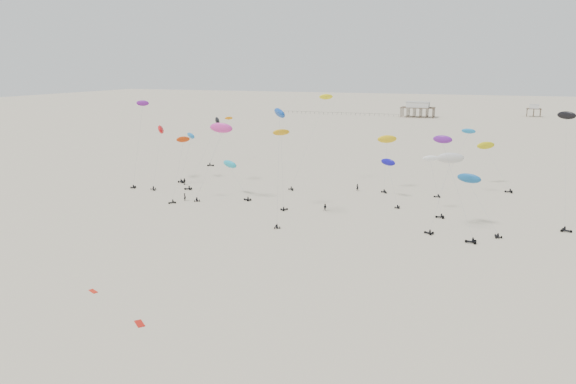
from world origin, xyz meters
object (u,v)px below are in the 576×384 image
at_px(rig_4, 387,146).
at_px(spectator_0, 185,201).
at_px(rig_0, 316,123).
at_px(pavilion_small, 534,111).
at_px(rig_9, 211,135).
at_px(pavilion_main, 418,111).

relative_size(rig_4, spectator_0, 6.62).
distance_m(rig_0, spectator_0, 42.21).
height_order(rig_0, spectator_0, rig_0).
bearing_deg(spectator_0, rig_0, -102.62).
height_order(pavilion_small, rig_9, rig_9).
relative_size(pavilion_main, spectator_0, 9.29).
bearing_deg(rig_9, pavilion_small, -34.66).
bearing_deg(rig_0, pavilion_main, -125.63).
height_order(pavilion_main, pavilion_small, pavilion_main).
distance_m(pavilion_main, rig_0, 221.82).
bearing_deg(pavilion_main, rig_9, -96.03).
bearing_deg(pavilion_small, spectator_0, -107.99).
height_order(pavilion_small, rig_4, rig_4).
distance_m(pavilion_main, rig_9, 232.67).
bearing_deg(spectator_0, rig_9, -54.92).
distance_m(pavilion_main, rig_4, 222.47).
height_order(rig_4, rig_9, rig_9).
bearing_deg(pavilion_small, rig_9, -109.88).
relative_size(rig_4, rig_9, 0.75).
bearing_deg(rig_0, spectator_0, 14.65).
bearing_deg(rig_9, rig_0, -85.11).
distance_m(pavilion_main, spectator_0, 252.31).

